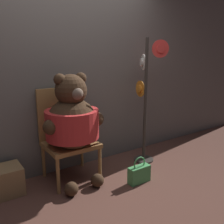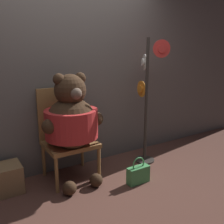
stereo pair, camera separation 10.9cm
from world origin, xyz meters
The scene contains 7 objects.
ground_plane centered at (0.00, 0.00, 0.00)m, with size 14.00×14.00×0.00m, color brown.
wall_back centered at (0.00, 0.68, 1.35)m, with size 8.00×0.10×2.70m.
chair centered at (-0.15, 0.44, 0.57)m, with size 0.59×0.52×1.10m.
teddy_bear centered at (-0.15, 0.25, 0.76)m, with size 0.73×0.65×1.30m.
hat_display_rack centered at (0.97, 0.28, 0.90)m, with size 0.42×0.39×1.70m.
handbag_on_ground centered at (0.47, -0.20, 0.11)m, with size 0.28×0.10×0.33m.
wooden_crate centered at (-0.87, 0.43, 0.16)m, with size 0.31×0.31×0.31m.
Camera 1 is at (-1.31, -2.26, 1.52)m, focal length 40.00 mm.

